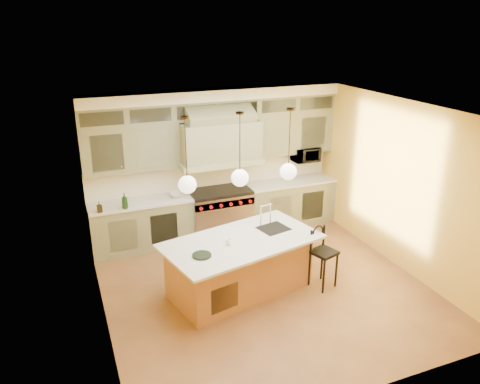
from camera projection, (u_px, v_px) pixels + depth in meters
name	position (u px, v px, depth m)	size (l,w,h in m)	color
floor	(264.00, 287.00, 7.63)	(5.00, 5.00, 0.00)	brown
ceiling	(268.00, 110.00, 6.61)	(5.00, 5.00, 0.00)	white
wall_back	(213.00, 161.00, 9.30)	(5.00, 5.00, 0.00)	gold
wall_front	(365.00, 288.00, 4.95)	(5.00, 5.00, 0.00)	gold
wall_left	(96.00, 231.00, 6.25)	(5.00, 5.00, 0.00)	gold
wall_right	(399.00, 185.00, 7.99)	(5.00, 5.00, 0.00)	gold
back_cabinetry	(218.00, 166.00, 9.07)	(5.00, 0.77, 2.90)	gray
range	(220.00, 212.00, 9.33)	(1.20, 0.74, 0.96)	silver
kitchen_island	(240.00, 264.00, 7.39)	(2.62, 1.77, 1.35)	#995E36
counter_stool	(323.00, 253.00, 7.50)	(0.45, 0.45, 1.03)	black
microwave	(306.00, 154.00, 9.76)	(0.54, 0.37, 0.30)	black
oil_bottle_a	(125.00, 201.00, 8.28)	(0.11, 0.11, 0.29)	black
oil_bottle_b	(99.00, 207.00, 8.14)	(0.09, 0.09, 0.19)	black
fruit_bowl	(177.00, 195.00, 8.87)	(0.28, 0.28, 0.07)	beige
cup	(229.00, 242.00, 7.03)	(0.11, 0.11, 0.10)	white
pendant_left	(187.00, 183.00, 6.60)	(0.26, 0.26, 1.11)	#2D2319
pendant_center	(240.00, 176.00, 6.87)	(0.26, 0.26, 1.11)	#2D2319
pendant_right	(288.00, 170.00, 7.15)	(0.26, 0.26, 1.11)	#2D2319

